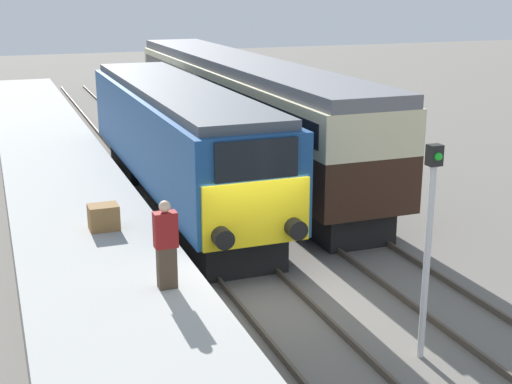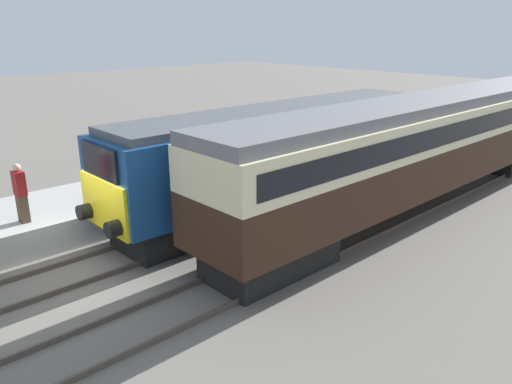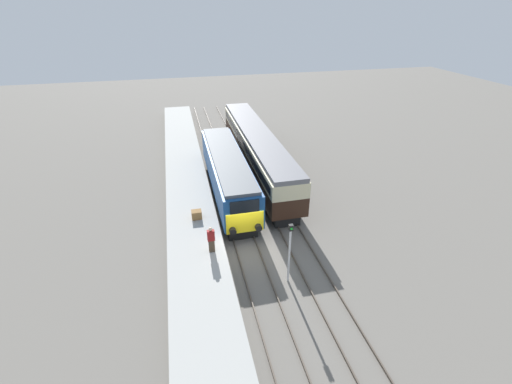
{
  "view_description": "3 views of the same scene",
  "coord_description": "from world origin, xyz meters",
  "views": [
    {
      "loc": [
        -5.22,
        -13.31,
        6.53
      ],
      "look_at": [
        0.0,
        0.55,
        2.22
      ],
      "focal_mm": 50.0,
      "sensor_mm": 36.0,
      "label": 1
    },
    {
      "loc": [
        12.11,
        -5.11,
        6.33
      ],
      "look_at": [
        1.7,
        4.55,
        1.6
      ],
      "focal_mm": 35.0,
      "sensor_mm": 36.0,
      "label": 2
    },
    {
      "loc": [
        -3.57,
        -17.54,
        14.28
      ],
      "look_at": [
        1.7,
        4.55,
        1.6
      ],
      "focal_mm": 24.0,
      "sensor_mm": 36.0,
      "label": 3
    }
  ],
  "objects": [
    {
      "name": "rails_near_track",
      "position": [
        0.0,
        5.0,
        0.07
      ],
      "size": [
        1.51,
        60.0,
        0.14
      ],
      "color": "#4C4238",
      "rests_on": "ground_plane"
    },
    {
      "name": "person_on_platform",
      "position": [
        -2.35,
        -0.87,
        1.8
      ],
      "size": [
        0.44,
        0.26,
        1.75
      ],
      "color": "#473828",
      "rests_on": "platform_left"
    },
    {
      "name": "ground_plane",
      "position": [
        0.0,
        0.0,
        0.0
      ],
      "size": [
        120.0,
        120.0,
        0.0
      ],
      "primitive_type": "plane",
      "color": "slate"
    },
    {
      "name": "rails_far_track",
      "position": [
        3.4,
        5.0,
        0.07
      ],
      "size": [
        1.5,
        60.0,
        0.14
      ],
      "color": "#4C4238",
      "rests_on": "ground_plane"
    },
    {
      "name": "signal_post",
      "position": [
        1.7,
        -3.46,
        2.35
      ],
      "size": [
        0.24,
        0.28,
        3.96
      ],
      "color": "silver",
      "rests_on": "ground_plane"
    },
    {
      "name": "passenger_carriage",
      "position": [
        3.4,
        11.31,
        2.43
      ],
      "size": [
        2.75,
        19.96,
        3.98
      ],
      "color": "black",
      "rests_on": "ground_plane"
    },
    {
      "name": "locomotive",
      "position": [
        0.0,
        7.38,
        2.06
      ],
      "size": [
        2.7,
        14.18,
        3.68
      ],
      "color": "black",
      "rests_on": "ground_plane"
    },
    {
      "name": "platform_left",
      "position": [
        -3.3,
        8.0,
        0.46
      ],
      "size": [
        3.5,
        50.0,
        0.93
      ],
      "color": "#A8A8A3",
      "rests_on": "ground_plane"
    },
    {
      "name": "luggage_crate",
      "position": [
        -2.95,
        3.0,
        1.23
      ],
      "size": [
        0.7,
        0.56,
        0.6
      ],
      "color": "olive",
      "rests_on": "platform_left"
    }
  ]
}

